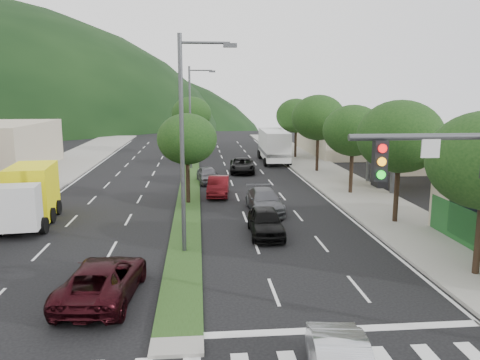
{
  "coord_description": "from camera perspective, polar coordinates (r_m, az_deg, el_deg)",
  "views": [
    {
      "loc": [
        0.72,
        -13.25,
        7.42
      ],
      "look_at": [
        3.04,
        12.42,
        2.63
      ],
      "focal_mm": 35.0,
      "sensor_mm": 36.0,
      "label": 1
    }
  ],
  "objects": [
    {
      "name": "gas_canopy",
      "position": [
        39.8,
        22.31,
        5.74
      ],
      "size": [
        12.2,
        8.2,
        5.25
      ],
      "color": "silver",
      "rests_on": "ground"
    },
    {
      "name": "sidewalk_right",
      "position": [
        40.69,
        11.76,
        -0.11
      ],
      "size": [
        5.0,
        90.0,
        0.15
      ],
      "primitive_type": "cube",
      "color": "gray",
      "rests_on": "ground"
    },
    {
      "name": "suv_maroon",
      "position": [
        18.14,
        -16.39,
        -11.56
      ],
      "size": [
        2.9,
        5.48,
        1.47
      ],
      "primitive_type": "imported",
      "rotation": [
        0.0,
        0.0,
        3.05
      ],
      "color": "black",
      "rests_on": "ground"
    },
    {
      "name": "tree_r_c",
      "position": [
        35.21,
        13.61,
        5.87
      ],
      "size": [
        4.4,
        4.4,
        6.48
      ],
      "color": "black",
      "rests_on": "sidewalk_right"
    },
    {
      "name": "tree_r_d",
      "position": [
        44.75,
        9.53,
        7.51
      ],
      "size": [
        5.0,
        5.0,
        7.17
      ],
      "color": "black",
      "rests_on": "sidewalk_right"
    },
    {
      "name": "streetlight_near",
      "position": [
        21.33,
        -6.56,
        5.51
      ],
      "size": [
        2.6,
        0.25,
        10.0
      ],
      "color": "#47494C",
      "rests_on": "ground"
    },
    {
      "name": "median",
      "position": [
        41.9,
        -6.07,
        0.34
      ],
      "size": [
        1.6,
        56.0,
        0.12
      ],
      "primitive_type": "cube",
      "color": "#1F3714",
      "rests_on": "ground"
    },
    {
      "name": "car_queue_c",
      "position": [
        34.38,
        -2.65,
        -0.76
      ],
      "size": [
        1.87,
        4.38,
        1.4
      ],
      "primitive_type": "imported",
      "rotation": [
        0.0,
        0.0,
        -0.09
      ],
      "color": "#520D12",
      "rests_on": "ground"
    },
    {
      "name": "ground",
      "position": [
        15.2,
        -7.63,
        -18.8
      ],
      "size": [
        160.0,
        160.0,
        0.0
      ],
      "primitive_type": "plane",
      "color": "black",
      "rests_on": "ground"
    },
    {
      "name": "tree_r_b",
      "position": [
        27.75,
        18.92,
        5.03
      ],
      "size": [
        4.8,
        4.8,
        6.94
      ],
      "color": "black",
      "rests_on": "sidewalk_right"
    },
    {
      "name": "car_queue_a",
      "position": [
        24.86,
        3.14,
        -5.09
      ],
      "size": [
        1.85,
        4.37,
        1.48
      ],
      "primitive_type": "imported",
      "rotation": [
        0.0,
        0.0,
        -0.03
      ],
      "color": "black",
      "rests_on": "ground"
    },
    {
      "name": "car_queue_d",
      "position": [
        44.39,
        0.26,
        1.79
      ],
      "size": [
        2.62,
        5.06,
        1.36
      ],
      "primitive_type": "imported",
      "rotation": [
        0.0,
        0.0,
        -0.07
      ],
      "color": "black",
      "rests_on": "ground"
    },
    {
      "name": "bldg_right_far",
      "position": [
        60.44,
        13.02,
        5.67
      ],
      "size": [
        10.0,
        16.0,
        5.2
      ],
      "primitive_type": "cube",
      "color": "#BDB296",
      "rests_on": "ground"
    },
    {
      "name": "tree_r_e",
      "position": [
        54.49,
        6.86,
        7.78
      ],
      "size": [
        4.6,
        4.6,
        6.71
      ],
      "color": "black",
      "rests_on": "sidewalk_right"
    },
    {
      "name": "tree_med_near",
      "position": [
        31.4,
        -6.48,
        4.98
      ],
      "size": [
        4.0,
        4.0,
        6.02
      ],
      "color": "black",
      "rests_on": "median"
    },
    {
      "name": "motorhome",
      "position": [
        51.47,
        4.14,
        4.26
      ],
      "size": [
        3.1,
        9.06,
        3.44
      ],
      "rotation": [
        0.0,
        0.0,
        -0.03
      ],
      "color": "white",
      "rests_on": "ground"
    },
    {
      "name": "tree_med_far",
      "position": [
        57.3,
        -5.94,
        8.05
      ],
      "size": [
        4.8,
        4.8,
        6.94
      ],
      "color": "black",
      "rests_on": "median"
    },
    {
      "name": "car_queue_e",
      "position": [
        39.27,
        -3.95,
        0.6
      ],
      "size": [
        2.1,
        4.14,
        1.35
      ],
      "primitive_type": "imported",
      "rotation": [
        0.0,
        0.0,
        0.13
      ],
      "color": "#56555B",
      "rests_on": "ground"
    },
    {
      "name": "box_truck",
      "position": [
        29.6,
        -24.23,
        -1.88
      ],
      "size": [
        3.16,
        6.83,
        3.26
      ],
      "rotation": [
        0.0,
        0.0,
        3.25
      ],
      "color": "silver",
      "rests_on": "ground"
    },
    {
      "name": "streetlight_mid",
      "position": [
        46.28,
        -5.85,
        8.19
      ],
      "size": [
        2.6,
        0.25,
        10.0
      ],
      "color": "#47494C",
      "rests_on": "ground"
    },
    {
      "name": "car_queue_b",
      "position": [
        29.75,
        3.0,
        -2.53
      ],
      "size": [
        2.16,
        4.95,
        1.42
      ],
      "primitive_type": "imported",
      "rotation": [
        0.0,
        0.0,
        0.04
      ],
      "color": "#54555A",
      "rests_on": "ground"
    },
    {
      "name": "sidewalk_left",
      "position": [
        41.29,
        -24.48,
        -0.69
      ],
      "size": [
        6.0,
        90.0,
        0.15
      ],
      "primitive_type": "cube",
      "color": "gray",
      "rests_on": "ground"
    }
  ]
}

